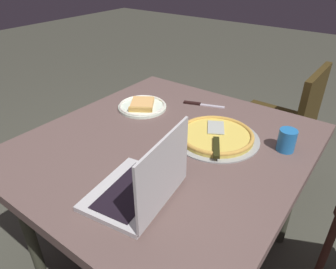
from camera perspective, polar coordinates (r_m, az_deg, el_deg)
ground_plane at (r=1.76m, az=-0.39°, el=-21.26°), size 12.00×12.00×0.00m
dining_table at (r=1.31m, az=-0.49°, el=-3.66°), size 1.16×1.08×0.70m
laptop at (r=0.97m, az=-4.78°, el=-9.48°), size 0.33×0.28×0.25m
pizza_plate at (r=1.56m, az=-4.80°, el=5.32°), size 0.24×0.24×0.04m
pizza_tray at (r=1.31m, az=8.86°, el=-0.17°), size 0.37×0.37×0.03m
table_knife at (r=1.60m, az=5.88°, el=5.62°), size 0.09×0.21×0.01m
drink_cup at (r=1.29m, az=21.18°, el=-0.97°), size 0.07×0.07×0.09m
chair_near at (r=2.03m, az=20.69°, el=2.55°), size 0.45×0.45×0.83m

